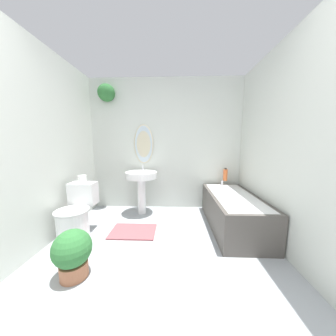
{
  "coord_description": "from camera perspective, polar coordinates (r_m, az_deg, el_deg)",
  "views": [
    {
      "loc": [
        0.17,
        -0.5,
        1.23
      ],
      "look_at": [
        0.08,
        1.65,
        0.92
      ],
      "focal_mm": 18.0,
      "sensor_mm": 36.0,
      "label": 1
    }
  ],
  "objects": [
    {
      "name": "wall_back",
      "position": [
        3.19,
        -2.1,
        8.72
      ],
      "size": [
        2.88,
        0.3,
        2.4
      ],
      "color": "silver",
      "rests_on": "ground_plane"
    },
    {
      "name": "wall_left",
      "position": [
        2.41,
        -38.82,
        5.68
      ],
      "size": [
        0.06,
        2.78,
        2.4
      ],
      "color": "silver",
      "rests_on": "ground_plane"
    },
    {
      "name": "wall_right",
      "position": [
        2.21,
        36.64,
        5.8
      ],
      "size": [
        0.06,
        2.78,
        2.4
      ],
      "color": "silver",
      "rests_on": "ground_plane"
    },
    {
      "name": "toilet",
      "position": [
        2.59,
        -28.66,
        -13.95
      ],
      "size": [
        0.41,
        0.6,
        0.69
      ],
      "color": "white",
      "rests_on": "ground_plane"
    },
    {
      "name": "pedestal_sink",
      "position": [
        2.98,
        -9.0,
        -4.36
      ],
      "size": [
        0.54,
        0.54,
        0.85
      ],
      "color": "white",
      "rests_on": "ground_plane"
    },
    {
      "name": "bathtub",
      "position": [
        2.74,
        21.05,
        -13.21
      ],
      "size": [
        0.65,
        1.41,
        0.56
      ],
      "color": "#4C4742",
      "rests_on": "ground_plane"
    },
    {
      "name": "shampoo_bottle",
      "position": [
        3.23,
        18.83,
        -2.19
      ],
      "size": [
        0.08,
        0.08,
        0.23
      ],
      "color": "#DB6633",
      "rests_on": "bathtub"
    },
    {
      "name": "potted_plant",
      "position": [
        1.93,
        -29.58,
        -23.5
      ],
      "size": [
        0.34,
        0.34,
        0.46
      ],
      "color": "#9E6042",
      "rests_on": "ground_plane"
    },
    {
      "name": "bath_mat",
      "position": [
        2.57,
        -11.69,
        -20.26
      ],
      "size": [
        0.62,
        0.42,
        0.02
      ],
      "color": "#934C51",
      "rests_on": "ground_plane"
    },
    {
      "name": "toilet_paper_roll",
      "position": [
        2.64,
        -27.02,
        -3.34
      ],
      "size": [
        0.11,
        0.11,
        0.1
      ],
      "color": "white",
      "rests_on": "toilet"
    }
  ]
}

